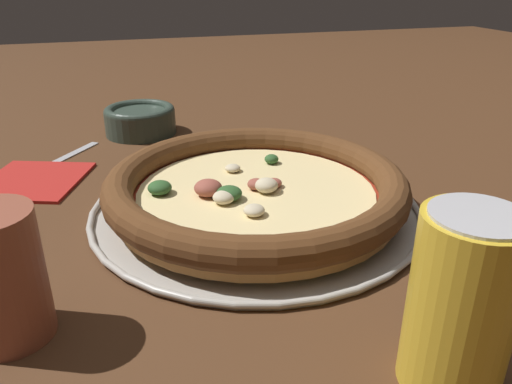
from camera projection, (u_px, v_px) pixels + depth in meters
ground_plane at (256, 211)px, 0.56m from camera, size 3.00×3.00×0.00m
pizza_tray at (256, 207)px, 0.56m from camera, size 0.37×0.37×0.01m
pizza at (256, 187)px, 0.55m from camera, size 0.33×0.33×0.04m
bowl_far at (140, 119)px, 0.81m from camera, size 0.11×0.11×0.05m
drinking_cup at (0, 277)px, 0.35m from camera, size 0.06×0.06×0.10m
napkin at (33, 179)px, 0.64m from camera, size 0.16×0.16×0.01m
fork at (49, 165)px, 0.69m from camera, size 0.16×0.12×0.00m
beverage_can at (462, 303)px, 0.31m from camera, size 0.07×0.07×0.12m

